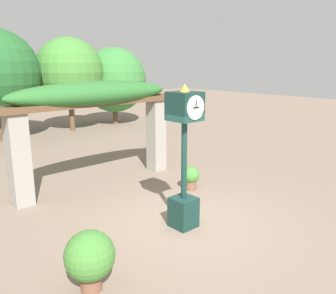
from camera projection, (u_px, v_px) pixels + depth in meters
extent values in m
plane|color=#7F6B5B|center=(183.00, 223.00, 8.03)|extent=(60.00, 60.00, 0.00)
cube|color=#14332D|center=(183.00, 212.00, 7.78)|extent=(0.50, 0.50, 0.67)
cylinder|color=#14332D|center=(184.00, 161.00, 7.51)|extent=(0.12, 0.12, 1.65)
cylinder|color=gold|center=(184.00, 121.00, 7.31)|extent=(0.20, 0.20, 0.04)
cube|color=#14332D|center=(185.00, 106.00, 7.24)|extent=(0.59, 0.59, 0.59)
cylinder|color=beige|center=(196.00, 108.00, 7.02)|extent=(0.48, 0.02, 0.48)
cylinder|color=beige|center=(174.00, 105.00, 7.46)|extent=(0.48, 0.02, 0.48)
cube|color=black|center=(196.00, 108.00, 7.01)|extent=(0.17, 0.01, 0.02)
cube|color=black|center=(196.00, 104.00, 7.00)|extent=(0.02, 0.01, 0.15)
cone|color=gold|center=(185.00, 88.00, 7.15)|extent=(0.21, 0.21, 0.17)
cube|color=gray|center=(19.00, 160.00, 8.78)|extent=(0.48, 0.48, 2.34)
cube|color=gray|center=(156.00, 135.00, 11.75)|extent=(0.48, 0.48, 2.34)
cube|color=brown|center=(100.00, 103.00, 9.80)|extent=(5.58, 0.14, 0.16)
cube|color=brown|center=(95.00, 103.00, 9.97)|extent=(5.58, 0.14, 0.16)
cube|color=brown|center=(91.00, 102.00, 10.14)|extent=(5.58, 0.14, 0.16)
ellipsoid|color=#2D6B2D|center=(95.00, 94.00, 9.91)|extent=(5.00, 1.08, 0.70)
cylinder|color=brown|center=(191.00, 185.00, 10.10)|extent=(0.32, 0.32, 0.25)
sphere|color=#427F33|center=(191.00, 175.00, 10.03)|extent=(0.49, 0.49, 0.49)
cylinder|color=brown|center=(91.00, 281.00, 5.65)|extent=(0.34, 0.34, 0.30)
sphere|color=#427F33|center=(90.00, 256.00, 5.54)|extent=(0.80, 0.80, 0.80)
cylinder|color=brown|center=(1.00, 122.00, 16.25)|extent=(0.28, 0.28, 1.75)
cylinder|color=brown|center=(72.00, 113.00, 18.64)|extent=(0.28, 0.28, 1.81)
sphere|color=#427F33|center=(69.00, 72.00, 18.15)|extent=(3.48, 3.48, 3.48)
cylinder|color=brown|center=(115.00, 113.00, 20.72)|extent=(0.28, 0.28, 1.25)
sphere|color=#387A38|center=(114.00, 80.00, 20.27)|extent=(3.67, 3.67, 3.67)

